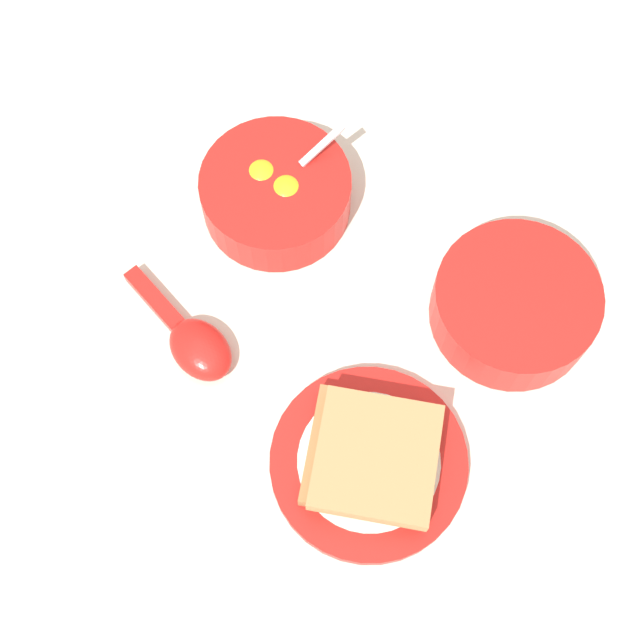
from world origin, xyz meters
name	(u,v)px	position (x,y,z in m)	size (l,w,h in m)	color
ground_plane	(374,296)	(0.00, 0.00, 0.00)	(3.00, 3.00, 0.00)	silver
egg_bowl	(276,193)	(-0.04, -0.13, 0.03)	(0.15, 0.15, 0.08)	red
toast_plate	(369,463)	(0.15, 0.07, 0.01)	(0.18, 0.18, 0.01)	red
toast_sandwich	(371,456)	(0.15, 0.07, 0.03)	(0.14, 0.14, 0.04)	#9E7042
soup_spoon	(194,342)	(0.13, -0.13, 0.01)	(0.08, 0.15, 0.03)	red
congee_bowl	(515,304)	(-0.04, 0.12, 0.03)	(0.15, 0.15, 0.05)	red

